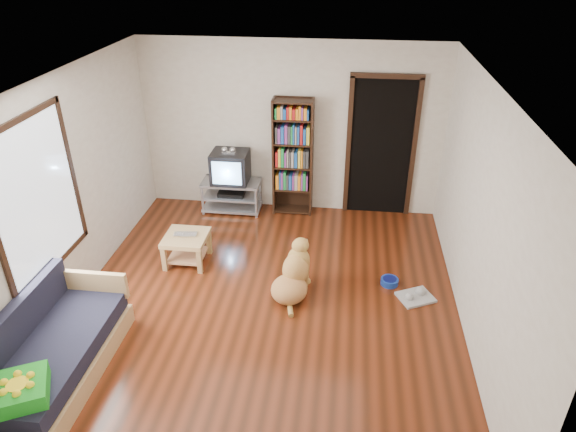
# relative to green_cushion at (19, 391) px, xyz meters

# --- Properties ---
(ground) EXTENTS (5.00, 5.00, 0.00)m
(ground) POSITION_rel_green_cushion_xyz_m (1.75, 2.04, -0.49)
(ground) COLOR #602410
(ground) RESTS_ON ground
(ceiling) EXTENTS (5.00, 5.00, 0.00)m
(ceiling) POSITION_rel_green_cushion_xyz_m (1.75, 2.04, 2.11)
(ceiling) COLOR white
(ceiling) RESTS_ON ground
(wall_back) EXTENTS (4.50, 0.00, 4.50)m
(wall_back) POSITION_rel_green_cushion_xyz_m (1.75, 4.54, 0.81)
(wall_back) COLOR beige
(wall_back) RESTS_ON ground
(wall_front) EXTENTS (4.50, 0.00, 4.50)m
(wall_front) POSITION_rel_green_cushion_xyz_m (1.75, -0.46, 0.81)
(wall_front) COLOR beige
(wall_front) RESTS_ON ground
(wall_left) EXTENTS (0.00, 5.00, 5.00)m
(wall_left) POSITION_rel_green_cushion_xyz_m (-0.50, 2.04, 0.81)
(wall_left) COLOR beige
(wall_left) RESTS_ON ground
(wall_right) EXTENTS (0.00, 5.00, 5.00)m
(wall_right) POSITION_rel_green_cushion_xyz_m (4.00, 2.04, 0.81)
(wall_right) COLOR beige
(wall_right) RESTS_ON ground
(green_cushion) EXTENTS (0.60, 0.60, 0.15)m
(green_cushion) POSITION_rel_green_cushion_xyz_m (0.00, 0.00, 0.00)
(green_cushion) COLOR green
(green_cushion) RESTS_ON sofa
(laptop) EXTENTS (0.32, 0.22, 0.02)m
(laptop) POSITION_rel_green_cushion_xyz_m (0.58, 2.74, -0.08)
(laptop) COLOR silver
(laptop) RESTS_ON coffee_table
(dog_bowl) EXTENTS (0.22, 0.22, 0.08)m
(dog_bowl) POSITION_rel_green_cushion_xyz_m (3.23, 2.58, -0.45)
(dog_bowl) COLOR #16369A
(dog_bowl) RESTS_ON ground
(grey_rag) EXTENTS (0.50, 0.46, 0.03)m
(grey_rag) POSITION_rel_green_cushion_xyz_m (3.53, 2.33, -0.48)
(grey_rag) COLOR #ADADAD
(grey_rag) RESTS_ON ground
(window) EXTENTS (0.03, 1.46, 1.70)m
(window) POSITION_rel_green_cushion_xyz_m (-0.48, 1.54, 1.01)
(window) COLOR white
(window) RESTS_ON wall_left
(doorway) EXTENTS (1.03, 0.05, 2.19)m
(doorway) POSITION_rel_green_cushion_xyz_m (3.10, 4.52, 0.62)
(doorway) COLOR black
(doorway) RESTS_ON wall_back
(tv_stand) EXTENTS (0.90, 0.45, 0.50)m
(tv_stand) POSITION_rel_green_cushion_xyz_m (0.85, 4.29, -0.23)
(tv_stand) COLOR #99999E
(tv_stand) RESTS_ON ground
(crt_tv) EXTENTS (0.55, 0.52, 0.58)m
(crt_tv) POSITION_rel_green_cushion_xyz_m (0.85, 4.31, 0.25)
(crt_tv) COLOR black
(crt_tv) RESTS_ON tv_stand
(bookshelf) EXTENTS (0.60, 0.30, 1.80)m
(bookshelf) POSITION_rel_green_cushion_xyz_m (1.80, 4.38, 0.51)
(bookshelf) COLOR black
(bookshelf) RESTS_ON ground
(sofa) EXTENTS (0.80, 1.80, 0.80)m
(sofa) POSITION_rel_green_cushion_xyz_m (-0.12, 0.66, -0.23)
(sofa) COLOR tan
(sofa) RESTS_ON ground
(coffee_table) EXTENTS (0.55, 0.55, 0.40)m
(coffee_table) POSITION_rel_green_cushion_xyz_m (0.58, 2.77, -0.21)
(coffee_table) COLOR tan
(coffee_table) RESTS_ON ground
(dog) EXTENTS (0.56, 0.85, 0.70)m
(dog) POSITION_rel_green_cushion_xyz_m (2.06, 2.26, -0.24)
(dog) COLOR #C27F4A
(dog) RESTS_ON ground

